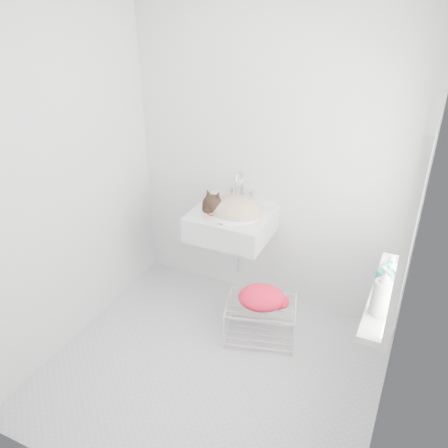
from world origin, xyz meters
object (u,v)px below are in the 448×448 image
at_px(sink, 232,213).
at_px(cat, 232,209).
at_px(bottle_c, 387,281).
at_px(wire_rack, 260,320).
at_px(bottle_a, 378,314).
at_px(bottle_b, 384,292).

relative_size(sink, cat, 1.24).
distance_m(cat, bottle_c, 1.25).
relative_size(wire_rack, bottle_a, 2.07).
bearing_deg(bottle_a, cat, 148.09).
xyz_separation_m(wire_rack, bottle_b, (0.83, -0.27, 0.70)).
distance_m(sink, bottle_c, 1.27).
bearing_deg(bottle_b, cat, 156.08).
distance_m(cat, wire_rack, 0.86).
bearing_deg(sink, bottle_b, -24.38).
height_order(sink, cat, cat).
xyz_separation_m(bottle_a, bottle_b, (0.00, 0.21, 0.00)).
bearing_deg(bottle_c, bottle_a, -90.00).
height_order(wire_rack, bottle_c, bottle_c).
height_order(sink, wire_rack, sink).
relative_size(cat, bottle_c, 2.69).
bearing_deg(bottle_b, bottle_a, -90.00).
bearing_deg(wire_rack, bottle_a, -30.13).
xyz_separation_m(cat, bottle_b, (1.18, -0.52, -0.04)).
xyz_separation_m(sink, bottle_a, (1.19, -0.75, 0.00)).
height_order(wire_rack, bottle_b, bottle_b).
bearing_deg(bottle_c, wire_rack, 169.34).
height_order(bottle_a, bottle_b, bottle_a).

